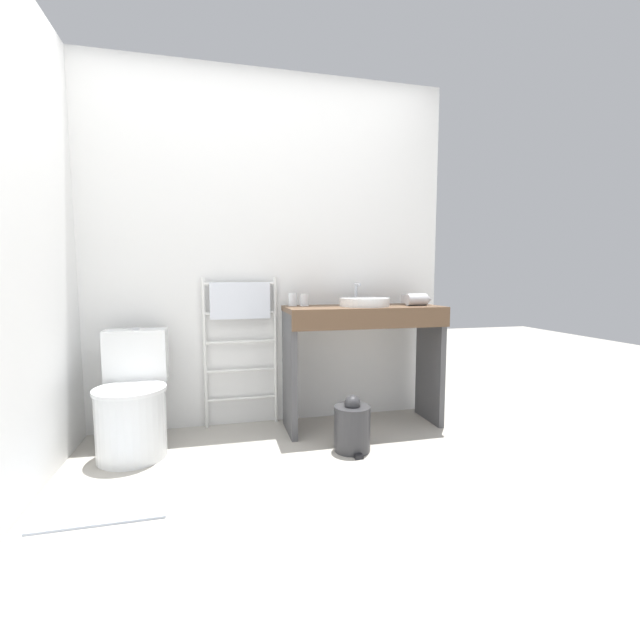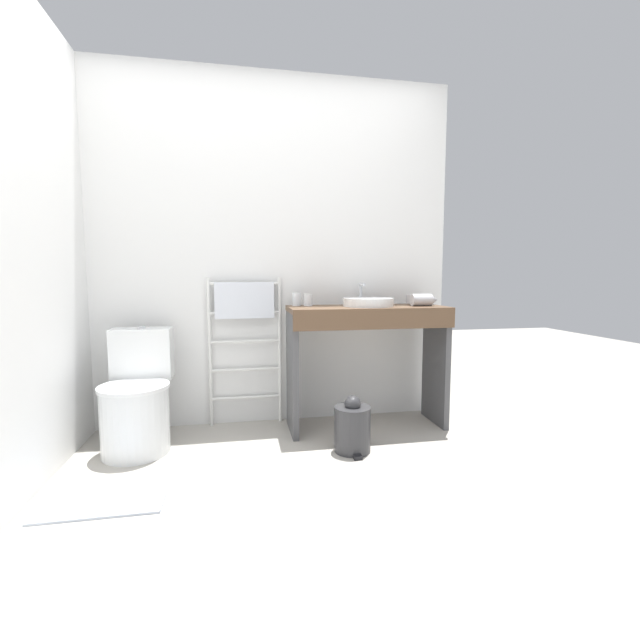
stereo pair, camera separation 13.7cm
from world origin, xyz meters
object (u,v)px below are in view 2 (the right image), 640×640
Objects in this scene: toilet at (137,401)px; sink_basin at (368,302)px; cup_near_wall at (297,299)px; cup_near_edge at (308,300)px; towel_radiator at (245,318)px; trash_bin at (352,427)px; hair_dryer at (422,300)px.

sink_basin is at bearing 4.35° from toilet.
cup_near_wall is 0.08m from cup_near_edge.
towel_radiator is 1.07m from trash_bin.
toilet is 3.84× the size of hair_dryer.
toilet is 1.62m from sink_basin.
cup_near_edge is 0.24× the size of trash_bin.
toilet is 8.84× the size of cup_near_edge.
towel_radiator reaches higher than hair_dryer.
cup_near_edge is 0.43× the size of hair_dryer.
hair_dryer reaches higher than cup_near_edge.
toilet is 1.33m from trash_bin.
toilet is at bearing -175.65° from sink_basin.
cup_near_edge reaches higher than trash_bin.
trash_bin is at bearing -44.19° from towel_radiator.
cup_near_wall is at bearing -11.05° from towel_radiator.
cup_near_wall is 0.26× the size of trash_bin.
hair_dryer is at bearing -11.04° from towel_radiator.
cup_near_wall is (0.36, -0.07, 0.13)m from towel_radiator.
hair_dryer reaches higher than toilet.
cup_near_wall is at bearing 116.35° from trash_bin.
cup_near_edge is at bearing -12.75° from towel_radiator.
towel_radiator reaches higher than sink_basin.
towel_radiator is 12.62× the size of cup_near_edge.
toilet reaches higher than trash_bin.
towel_radiator is at bearing 168.96° from hair_dryer.
towel_radiator is at bearing 168.95° from cup_near_wall.
toilet is 8.16× the size of cup_near_wall.
hair_dryer is at bearing -11.03° from cup_near_wall.
towel_radiator is 0.39m from cup_near_wall.
toilet is at bearing 167.66° from trash_bin.
sink_basin reaches higher than toilet.
towel_radiator reaches higher than cup_near_edge.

